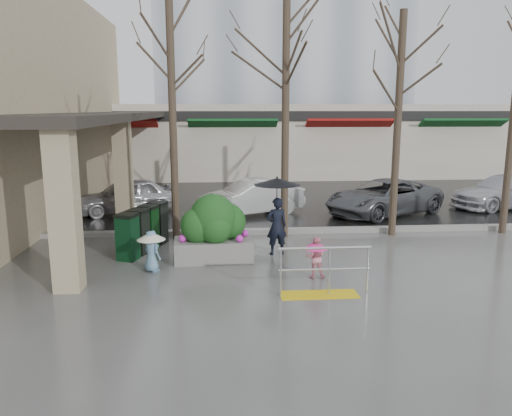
{
  "coord_description": "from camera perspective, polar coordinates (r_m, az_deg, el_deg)",
  "views": [
    {
      "loc": [
        -0.71,
        -10.79,
        3.76
      ],
      "look_at": [
        0.2,
        1.53,
        1.3
      ],
      "focal_mm": 35.0,
      "sensor_mm": 36.0,
      "label": 1
    }
  ],
  "objects": [
    {
      "name": "tree_mideast",
      "position": [
        15.34,
        16.2,
        14.94
      ],
      "size": [
        3.2,
        3.2,
        6.5
      ],
      "color": "#382B21",
      "rests_on": "ground"
    },
    {
      "name": "car_a",
      "position": [
        18.91,
        -14.61,
        1.37
      ],
      "size": [
        3.99,
        2.81,
        1.26
      ],
      "primitive_type": "imported",
      "rotation": [
        0.0,
        0.0,
        -1.17
      ],
      "color": "silver",
      "rests_on": "ground"
    },
    {
      "name": "tree_midwest",
      "position": [
        14.59,
        3.47,
        17.04
      ],
      "size": [
        3.2,
        3.2,
        7.0
      ],
      "color": "#382B21",
      "rests_on": "ground"
    },
    {
      "name": "handrail",
      "position": [
        10.38,
        7.59,
        -7.88
      ],
      "size": [
        1.9,
        0.5,
        1.03
      ],
      "color": "yellow",
      "rests_on": "ground"
    },
    {
      "name": "pillar_back",
      "position": [
        17.21,
        -14.92,
        4.18
      ],
      "size": [
        0.55,
        0.55,
        3.5
      ],
      "primitive_type": "cube",
      "color": "tan",
      "rests_on": "ground"
    },
    {
      "name": "news_boxes",
      "position": [
        13.68,
        -12.75,
        -2.39
      ],
      "size": [
        1.17,
        2.17,
        1.19
      ],
      "rotation": [
        0.0,
        0.0,
        -0.34
      ],
      "color": "#0C3519",
      "rests_on": "ground"
    },
    {
      "name": "car_b",
      "position": [
        17.97,
        -0.51,
        1.23
      ],
      "size": [
        4.03,
        2.81,
        1.26
      ],
      "primitive_type": "imported",
      "rotation": [
        0.0,
        0.0,
        -1.14
      ],
      "color": "white",
      "rests_on": "ground"
    },
    {
      "name": "canopy_slab",
      "position": [
        19.23,
        -16.79,
        10.39
      ],
      "size": [
        2.8,
        18.0,
        0.25
      ],
      "primitive_type": "cube",
      "color": "#2D2823",
      "rests_on": "pillar_front"
    },
    {
      "name": "storefront_row",
      "position": [
        28.93,
        1.17,
        7.8
      ],
      "size": [
        34.0,
        6.74,
        4.0
      ],
      "color": "beige",
      "rests_on": "ground"
    },
    {
      "name": "child_blue",
      "position": [
        11.91,
        -11.86,
        -4.26
      ],
      "size": [
        0.66,
        0.66,
        1.0
      ],
      "rotation": [
        0.0,
        0.0,
        2.36
      ],
      "color": "#6A97BC",
      "rests_on": "ground"
    },
    {
      "name": "street_asphalt",
      "position": [
        33.01,
        -2.98,
        4.72
      ],
      "size": [
        120.0,
        36.0,
        0.01
      ],
      "primitive_type": "cube",
      "color": "black",
      "rests_on": "ground"
    },
    {
      "name": "car_d",
      "position": [
        21.53,
        26.49,
        1.71
      ],
      "size": [
        4.66,
        2.91,
        1.26
      ],
      "primitive_type": "imported",
      "rotation": [
        0.0,
        0.0,
        -1.29
      ],
      "color": "silver",
      "rests_on": "ground"
    },
    {
      "name": "car_c",
      "position": [
        18.57,
        14.37,
        1.2
      ],
      "size": [
        4.98,
        4.01,
        1.26
      ],
      "primitive_type": "imported",
      "rotation": [
        0.0,
        0.0,
        -1.07
      ],
      "color": "#5B5E63",
      "rests_on": "ground"
    },
    {
      "name": "woman",
      "position": [
        12.9,
        2.39,
        0.27
      ],
      "size": [
        1.21,
        1.21,
        2.07
      ],
      "rotation": [
        0.0,
        0.0,
        3.34
      ],
      "color": "black",
      "rests_on": "ground"
    },
    {
      "name": "pillar_front",
      "position": [
        10.96,
        -21.08,
        -0.07
      ],
      "size": [
        0.55,
        0.55,
        3.5
      ],
      "primitive_type": "cube",
      "color": "tan",
      "rests_on": "ground"
    },
    {
      "name": "planter",
      "position": [
        12.55,
        -4.88,
        -2.37
      ],
      "size": [
        2.0,
        1.16,
        1.7
      ],
      "rotation": [
        0.0,
        0.0,
        0.06
      ],
      "color": "gray",
      "rests_on": "ground"
    },
    {
      "name": "ground",
      "position": [
        11.45,
        -0.44,
        -7.92
      ],
      "size": [
        120.0,
        120.0,
        0.0
      ],
      "primitive_type": "plane",
      "color": "#51514F",
      "rests_on": "ground"
    },
    {
      "name": "curb",
      "position": [
        15.26,
        -1.44,
        -2.72
      ],
      "size": [
        120.0,
        0.3,
        0.15
      ],
      "primitive_type": "cube",
      "color": "gray",
      "rests_on": "ground"
    },
    {
      "name": "tree_west",
      "position": [
        14.51,
        -9.71,
        16.34
      ],
      "size": [
        3.2,
        3.2,
        6.8
      ],
      "color": "#382B21",
      "rests_on": "ground"
    },
    {
      "name": "child_pink",
      "position": [
        11.35,
        6.79,
        -5.25
      ],
      "size": [
        0.55,
        0.55,
        0.95
      ],
      "rotation": [
        0.0,
        0.0,
        3.0
      ],
      "color": "pink",
      "rests_on": "ground"
    }
  ]
}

